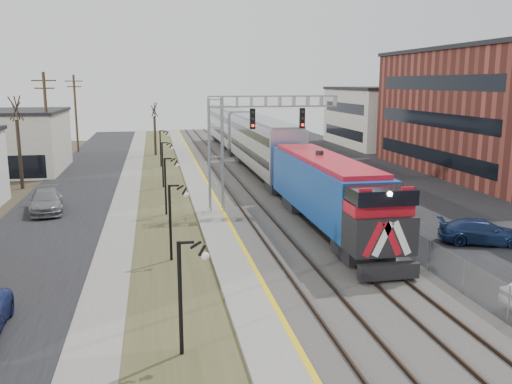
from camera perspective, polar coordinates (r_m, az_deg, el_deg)
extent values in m
cube|color=black|center=(45.39, -19.14, -0.63)|extent=(7.00, 120.00, 0.04)
cube|color=gray|center=(44.93, -13.47, -0.40)|extent=(2.00, 120.00, 0.08)
cube|color=#3E4625|center=(44.88, -9.64, -0.27)|extent=(4.00, 120.00, 0.06)
cube|color=gray|center=(45.00, -5.82, -0.02)|extent=(2.00, 120.00, 0.24)
cube|color=#595651|center=(45.69, 0.43, 0.19)|extent=(8.00, 120.00, 0.20)
cube|color=black|center=(49.40, 14.22, 0.60)|extent=(16.00, 120.00, 0.04)
cube|color=gold|center=(45.06, -4.71, 0.18)|extent=(0.24, 120.00, 0.01)
cube|color=#2D2119|center=(45.21, -2.99, 0.28)|extent=(0.08, 120.00, 0.15)
cube|color=#2D2119|center=(45.43, -1.11, 0.35)|extent=(0.08, 120.00, 0.15)
cube|color=#2D2119|center=(45.80, 1.35, 0.44)|extent=(0.08, 120.00, 0.15)
cube|color=#2D2119|center=(46.13, 3.18, 0.50)|extent=(0.08, 120.00, 0.15)
cube|color=#124193|center=(32.66, 7.65, -0.22)|extent=(3.00, 17.00, 4.25)
cube|color=black|center=(25.31, 13.77, -8.10)|extent=(2.80, 0.50, 0.70)
cube|color=#A5A7B0|center=(52.00, 0.64, 4.82)|extent=(3.00, 22.00, 5.33)
cube|color=#A5A7B0|center=(74.38, -2.84, 6.81)|extent=(3.00, 22.00, 5.33)
cube|color=gray|center=(37.53, -4.25, 3.73)|extent=(1.00, 1.00, 8.00)
cube|color=gray|center=(37.87, 1.77, 9.52)|extent=(9.00, 0.80, 0.80)
cube|color=black|center=(37.19, -0.37, 7.71)|extent=(0.35, 0.25, 1.40)
cube|color=black|center=(37.98, 4.88, 7.75)|extent=(0.35, 0.25, 1.40)
cylinder|color=black|center=(18.37, -7.97, -11.16)|extent=(0.14, 0.14, 4.00)
cylinder|color=black|center=(27.87, -9.01, -3.30)|extent=(0.14, 0.14, 4.00)
cylinder|color=black|center=(37.63, -9.51, 0.53)|extent=(0.14, 0.14, 4.00)
cylinder|color=black|center=(47.49, -9.80, 2.78)|extent=(0.14, 0.14, 4.00)
cylinder|color=black|center=(59.38, -10.02, 4.49)|extent=(0.14, 0.14, 4.00)
cylinder|color=#4C3823|center=(55.00, -21.12, 6.50)|extent=(0.28, 0.28, 10.00)
cylinder|color=#4C3823|center=(74.72, -18.43, 7.79)|extent=(0.28, 0.28, 10.00)
cube|color=gray|center=(46.54, 5.52, 1.22)|extent=(0.04, 120.00, 1.60)
cube|color=brown|center=(60.06, 24.79, 7.53)|extent=(16.00, 26.00, 12.00)
cube|color=beige|center=(81.83, 14.51, 7.58)|extent=(16.00, 18.00, 8.00)
cylinder|color=#382D23|center=(50.62, -23.61, 3.63)|extent=(0.30, 0.30, 5.95)
cylinder|color=#382D23|center=(69.27, -10.58, 5.82)|extent=(0.30, 0.30, 4.90)
imported|color=navy|center=(33.30, 22.71, -3.95)|extent=(5.16, 3.50, 1.39)
imported|color=slate|center=(49.34, 10.30, 1.56)|extent=(4.45, 2.85, 1.41)
imported|color=#0B3817|center=(52.88, 9.16, 2.25)|extent=(4.48, 2.61, 1.40)
imported|color=slate|center=(41.00, -21.21, -0.94)|extent=(3.01, 5.65, 1.56)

